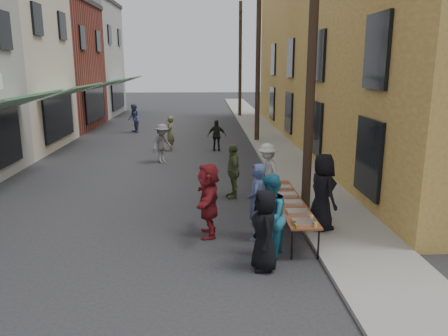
{
  "coord_description": "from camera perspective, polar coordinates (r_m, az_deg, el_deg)",
  "views": [
    {
      "loc": [
        1.43,
        -8.87,
        4.15
      ],
      "look_at": [
        1.96,
        3.16,
        1.3
      ],
      "focal_mm": 35.0,
      "sensor_mm": 36.0,
      "label": 1
    }
  ],
  "objects": [
    {
      "name": "guest_front_c",
      "position": [
        9.55,
        5.95,
        -6.35
      ],
      "size": [
        1.0,
        1.12,
        1.9
      ],
      "primitive_type": "imported",
      "rotation": [
        0.0,
        0.0,
        -1.94
      ],
      "color": "teal",
      "rests_on": "ground"
    },
    {
      "name": "catering_tray_buns",
      "position": [
        11.07,
        8.85,
        -4.52
      ],
      "size": [
        0.5,
        0.33,
        0.08
      ],
      "primitive_type": "cube",
      "color": "tan",
      "rests_on": "serving_table"
    },
    {
      "name": "passerby_right",
      "position": [
        21.65,
        -7.07,
        4.49
      ],
      "size": [
        0.43,
        0.64,
        1.73
      ],
      "primitive_type": "imported",
      "rotation": [
        0.0,
        0.0,
        4.75
      ],
      "color": "#5C643A",
      "rests_on": "ground"
    },
    {
      "name": "guest_queue_back",
      "position": [
        10.73,
        -2.05,
        -4.19
      ],
      "size": [
        0.56,
        1.72,
        1.85
      ],
      "primitive_type": "imported",
      "rotation": [
        0.0,
        0.0,
        -1.58
      ],
      "color": "maroon",
      "rests_on": "ground"
    },
    {
      "name": "passerby_mid",
      "position": [
        21.46,
        -0.94,
        4.26
      ],
      "size": [
        0.93,
        0.43,
        1.54
      ],
      "primitive_type": "imported",
      "rotation": [
        0.0,
        0.0,
        3.08
      ],
      "color": "black",
      "rests_on": "ground"
    },
    {
      "name": "sidewalk",
      "position": [
        24.48,
        5.92,
        3.61
      ],
      "size": [
        2.2,
        60.0,
        0.1
      ],
      "primitive_type": "cube",
      "color": "gray",
      "rests_on": "ground"
    },
    {
      "name": "building_ochre",
      "position": [
        24.85,
        21.09,
        14.42
      ],
      "size": [
        10.0,
        28.0,
        10.0
      ],
      "primitive_type": "cube",
      "color": "#B0793E",
      "rests_on": "ground"
    },
    {
      "name": "passerby_left",
      "position": [
        19.08,
        -8.09,
        3.2
      ],
      "size": [
        1.17,
        1.24,
        1.69
      ],
      "primitive_type": "imported",
      "rotation": [
        0.0,
        0.0,
        0.9
      ],
      "color": "slate",
      "rests_on": "ground"
    },
    {
      "name": "passerby_far",
      "position": [
        27.99,
        -11.67,
        6.38
      ],
      "size": [
        0.97,
        1.07,
        1.8
      ],
      "primitive_type": "imported",
      "rotation": [
        0.0,
        0.0,
        5.11
      ],
      "color": "#475489",
      "rests_on": "ground"
    },
    {
      "name": "utility_pole_mid",
      "position": [
        24.05,
        4.48,
        14.11
      ],
      "size": [
        0.26,
        0.26,
        9.0
      ],
      "primitive_type": "cylinder",
      "color": "#2D2116",
      "rests_on": "ground"
    },
    {
      "name": "guest_front_b",
      "position": [
        10.56,
        4.25,
        -4.42
      ],
      "size": [
        0.6,
        0.77,
        1.88
      ],
      "primitive_type": "imported",
      "rotation": [
        0.0,
        0.0,
        -1.81
      ],
      "color": "#41507E",
      "rests_on": "ground"
    },
    {
      "name": "guest_front_a",
      "position": [
        9.05,
        5.3,
        -8.08
      ],
      "size": [
        0.62,
        0.88,
        1.71
      ],
      "primitive_type": "imported",
      "rotation": [
        0.0,
        0.0,
        -1.48
      ],
      "color": "black",
      "rests_on": "ground"
    },
    {
      "name": "catering_tray_foil_d",
      "position": [
        11.73,
        8.19,
        -3.48
      ],
      "size": [
        0.5,
        0.33,
        0.08
      ],
      "primitive_type": "cube",
      "color": "#B2B2B7",
      "rests_on": "serving_table"
    },
    {
      "name": "condiment_jar_b",
      "position": [
        9.59,
        9.35,
        -7.37
      ],
      "size": [
        0.07,
        0.07,
        0.08
      ],
      "primitive_type": "cylinder",
      "color": "#A57F26",
      "rests_on": "serving_table"
    },
    {
      "name": "server",
      "position": [
        11.18,
        12.74,
        -3.04
      ],
      "size": [
        0.85,
        1.08,
        1.93
      ],
      "primitive_type": "imported",
      "rotation": [
        0.0,
        0.0,
        1.85
      ],
      "color": "black",
      "rests_on": "sidewalk"
    },
    {
      "name": "condiment_jar_c",
      "position": [
        9.69,
        9.23,
        -7.16
      ],
      "size": [
        0.07,
        0.07,
        0.08
      ],
      "primitive_type": "cylinder",
      "color": "#A57F26",
      "rests_on": "serving_table"
    },
    {
      "name": "catering_tray_foil_b",
      "position": [
        10.42,
        9.6,
        -5.69
      ],
      "size": [
        0.5,
        0.33,
        0.08
      ],
      "primitive_type": "cube",
      "color": "#B2B2B7",
      "rests_on": "serving_table"
    },
    {
      "name": "guest_front_e",
      "position": [
        13.82,
        1.18,
        -0.39
      ],
      "size": [
        0.6,
        1.09,
        1.75
      ],
      "primitive_type": "imported",
      "rotation": [
        0.0,
        0.0,
        -1.4
      ],
      "color": "#525F37",
      "rests_on": "ground"
    },
    {
      "name": "utility_pole_far",
      "position": [
        35.99,
        2.13,
        13.87
      ],
      "size": [
        0.26,
        0.26,
        9.0
      ],
      "primitive_type": "cylinder",
      "color": "#2D2116",
      "rests_on": "ground"
    },
    {
      "name": "guest_front_d",
      "position": [
        13.9,
        5.7,
        -0.36
      ],
      "size": [
        0.99,
        1.29,
        1.76
      ],
      "primitive_type": "imported",
      "rotation": [
        0.0,
        0.0,
        -1.23
      ],
      "color": "silver",
      "rests_on": "ground"
    },
    {
      "name": "ground",
      "position": [
        9.9,
        -10.81,
        -11.72
      ],
      "size": [
        120.0,
        120.0,
        0.0
      ],
      "primitive_type": "plane",
      "color": "#28282B",
      "rests_on": "ground"
    },
    {
      "name": "cup_stack",
      "position": [
        9.64,
        11.88,
        -7.27
      ],
      "size": [
        0.08,
        0.08,
        0.12
      ],
      "primitive_type": "cylinder",
      "color": "tan",
      "rests_on": "serving_table"
    },
    {
      "name": "utility_pole_near",
      "position": [
        12.22,
        11.45,
        14.7
      ],
      "size": [
        0.26,
        0.26,
        9.0
      ],
      "primitive_type": "cylinder",
      "color": "#2D2116",
      "rests_on": "ground"
    },
    {
      "name": "catering_tray_sausage",
      "position": [
        9.82,
        10.38,
        -6.91
      ],
      "size": [
        0.5,
        0.33,
        0.08
      ],
      "primitive_type": "cube",
      "color": "maroon",
      "rests_on": "serving_table"
    },
    {
      "name": "serving_table",
      "position": [
        11.37,
        8.54,
        -4.43
      ],
      "size": [
        0.7,
        4.0,
        0.75
      ],
      "color": "brown",
      "rests_on": "ground"
    },
    {
      "name": "condiment_jar_a",
      "position": [
        9.5,
        9.47,
        -7.58
      ],
      "size": [
        0.07,
        0.07,
        0.08
      ],
      "primitive_type": "cylinder",
      "color": "#A57F26",
      "rests_on": "serving_table"
    },
    {
      "name": "catering_tray_buns_end",
      "position": [
        12.39,
        7.6,
        -2.54
      ],
      "size": [
        0.5,
        0.33,
        0.08
      ],
      "primitive_type": "cube",
      "color": "tan",
      "rests_on": "serving_table"
    }
  ]
}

